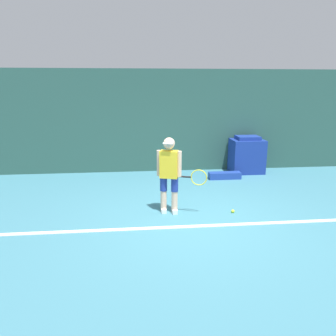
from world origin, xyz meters
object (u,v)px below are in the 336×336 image
object	(u,v)px
tennis_player	(170,172)
tennis_ball	(233,211)
equipment_bag	(225,175)
covered_chair	(247,155)

from	to	relation	value
tennis_player	tennis_ball	xyz separation A→B (m)	(1.24, -0.16, -0.79)
tennis_player	equipment_bag	size ratio (longest dim) A/B	1.73
tennis_ball	equipment_bag	xyz separation A→B (m)	(0.50, 2.42, 0.05)
covered_chair	tennis_player	bearing A→B (deg)	-131.43
tennis_player	covered_chair	world-z (taller)	tennis_player
tennis_player	equipment_bag	distance (m)	2.94
tennis_ball	equipment_bag	bearing A→B (deg)	78.27
tennis_ball	covered_chair	bearing A→B (deg)	66.76
tennis_player	equipment_bag	world-z (taller)	tennis_player
tennis_ball	tennis_player	bearing A→B (deg)	172.50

